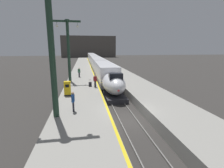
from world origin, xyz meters
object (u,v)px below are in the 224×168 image
object	(u,v)px
station_column_mid	(68,45)
passenger_far_waiting	(73,100)
passenger_mid_platform	(79,72)
ticket_machine_yellow	(67,89)
station_column_near	(51,37)
rolling_suitcase	(90,84)
passenger_near_edge	(95,80)
highspeed_train_main	(95,61)

from	to	relation	value
station_column_mid	passenger_far_waiting	distance (m)	14.13
passenger_mid_platform	ticket_machine_yellow	bearing A→B (deg)	-94.69
station_column_near	passenger_far_waiting	distance (m)	5.21
rolling_suitcase	passenger_near_edge	bearing A→B (deg)	-40.70
passenger_near_edge	passenger_mid_platform	xyz separation A→B (m)	(-2.32, 8.55, 0.00)
highspeed_train_main	passenger_near_edge	world-z (taller)	highspeed_train_main
passenger_mid_platform	passenger_far_waiting	world-z (taller)	same
passenger_far_waiting	rolling_suitcase	world-z (taller)	passenger_far_waiting
passenger_far_waiting	station_column_mid	bearing A→B (deg)	95.41
highspeed_train_main	passenger_mid_platform	size ratio (longest dim) A/B	44.46
highspeed_train_main	passenger_mid_platform	bearing A→B (deg)	-100.99
passenger_far_waiting	rolling_suitcase	size ratio (longest dim) A/B	1.72
passenger_near_edge	passenger_mid_platform	bearing A→B (deg)	105.16
highspeed_train_main	passenger_far_waiting	distance (m)	40.85
passenger_mid_platform	ticket_machine_yellow	distance (m)	12.10
station_column_mid	passenger_far_waiting	size ratio (longest dim) A/B	5.51
station_column_near	ticket_machine_yellow	xyz separation A→B (m)	(0.35, 5.88, -5.24)
station_column_near	passenger_mid_platform	world-z (taller)	station_column_near
station_column_mid	passenger_mid_platform	xyz separation A→B (m)	(1.34, 3.81, -4.61)
ticket_machine_yellow	station_column_near	bearing A→B (deg)	-93.41
rolling_suitcase	ticket_machine_yellow	xyz separation A→B (m)	(-2.65, -4.08, 0.44)
station_column_near	rolling_suitcase	size ratio (longest dim) A/B	10.22
highspeed_train_main	ticket_machine_yellow	size ratio (longest dim) A/B	46.96
rolling_suitcase	passenger_far_waiting	bearing A→B (deg)	-100.79
station_column_mid	passenger_mid_platform	distance (m)	6.12
highspeed_train_main	passenger_mid_platform	distance (m)	23.92
passenger_mid_platform	passenger_far_waiting	distance (m)	17.10
station_column_mid	ticket_machine_yellow	distance (m)	9.58
highspeed_train_main	rolling_suitcase	distance (m)	31.60
passenger_mid_platform	highspeed_train_main	bearing A→B (deg)	79.01
ticket_machine_yellow	rolling_suitcase	bearing A→B (deg)	57.00
station_column_near	station_column_mid	distance (m)	14.14
station_column_near	passenger_mid_platform	bearing A→B (deg)	85.73
passenger_far_waiting	rolling_suitcase	distance (m)	9.31
highspeed_train_main	station_column_near	xyz separation A→B (m)	(-5.90, -41.42, 5.05)
passenger_far_waiting	ticket_machine_yellow	distance (m)	5.13
passenger_near_edge	station_column_near	bearing A→B (deg)	-111.28
station_column_near	station_column_mid	xyz separation A→B (m)	(-0.00, 14.13, -0.38)
station_column_near	passenger_far_waiting	bearing A→B (deg)	33.53
ticket_machine_yellow	passenger_far_waiting	bearing A→B (deg)	-79.79
station_column_near	passenger_mid_platform	size ratio (longest dim) A/B	5.94
station_column_near	station_column_mid	size ratio (longest dim) A/B	1.08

